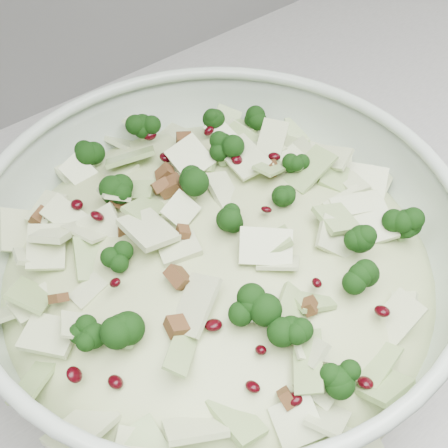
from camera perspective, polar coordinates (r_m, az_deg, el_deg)
name	(u,v)px	position (r m, az deg, el deg)	size (l,w,h in m)	color
mixing_bowl	(219,274)	(0.49, -0.50, -4.62)	(0.41, 0.41, 0.15)	#B5C8B6
salad	(218,255)	(0.47, -0.52, -2.88)	(0.39, 0.39, 0.15)	#C4D692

